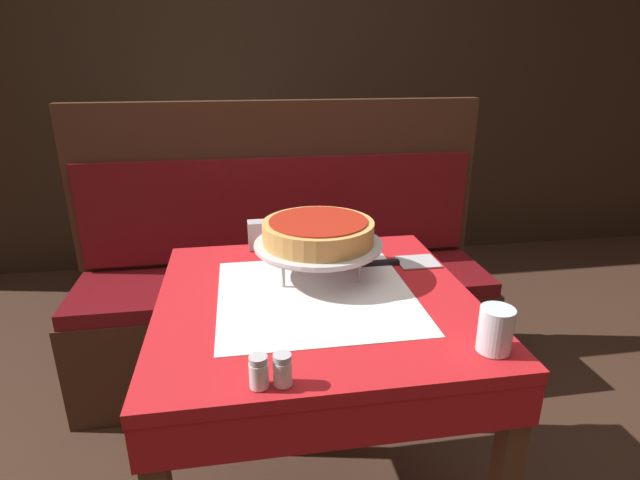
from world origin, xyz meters
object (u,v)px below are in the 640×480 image
object	(u,v)px
salt_shaker	(259,372)
deep_dish_pizza	(318,231)
dining_table_rear	(218,185)
condiment_caddy	(199,162)
dining_table_front	(316,327)
pizza_pan_stand	(318,246)
napkin_holder	(264,235)
pepper_shaker	(283,370)
pizza_server	(398,262)
booth_bench	(286,302)
water_glass_near	(495,330)

from	to	relation	value
salt_shaker	deep_dish_pizza	bearing A→B (deg)	68.64
dining_table_rear	condiment_caddy	xyz separation A→B (m)	(-0.09, -0.05, 0.14)
dining_table_front	salt_shaker	bearing A→B (deg)	-114.27
pizza_pan_stand	salt_shaker	bearing A→B (deg)	-111.36
dining_table_front	napkin_holder	size ratio (longest dim) A/B	8.04
pepper_shaker	condiment_caddy	xyz separation A→B (m)	(-0.28, 1.94, 0.01)
pizza_pan_stand	pepper_shaker	world-z (taller)	pizza_pan_stand
salt_shaker	condiment_caddy	bearing A→B (deg)	96.83
dining_table_front	dining_table_rear	world-z (taller)	dining_table_rear
pizza_server	condiment_caddy	bearing A→B (deg)	115.17
pepper_shaker	napkin_holder	xyz separation A→B (m)	(0.01, 0.72, 0.01)
deep_dish_pizza	napkin_holder	xyz separation A→B (m)	(-0.14, 0.24, -0.09)
deep_dish_pizza	dining_table_rear	bearing A→B (deg)	102.27
salt_shaker	dining_table_rear	bearing A→B (deg)	94.09
deep_dish_pizza	salt_shaker	bearing A→B (deg)	-111.36
dining_table_rear	booth_bench	distance (m)	0.94
dining_table_rear	water_glass_near	distance (m)	2.05
booth_bench	deep_dish_pizza	distance (m)	0.88
dining_table_rear	water_glass_near	world-z (taller)	water_glass_near
napkin_holder	condiment_caddy	size ratio (longest dim) A/B	0.68
pizza_pan_stand	napkin_holder	size ratio (longest dim) A/B	3.52
booth_bench	salt_shaker	world-z (taller)	booth_bench
dining_table_front	pizza_server	bearing A→B (deg)	31.04
napkin_holder	booth_bench	bearing A→B (deg)	76.98
booth_bench	deep_dish_pizza	size ratio (longest dim) A/B	5.71
water_glass_near	napkin_holder	xyz separation A→B (m)	(-0.44, 0.67, -0.00)
deep_dish_pizza	water_glass_near	size ratio (longest dim) A/B	3.14
booth_bench	pepper_shaker	bearing A→B (deg)	-95.33
deep_dish_pizza	salt_shaker	size ratio (longest dim) A/B	4.72
pizza_server	condiment_caddy	xyz separation A→B (m)	(-0.67, 1.42, 0.04)
dining_table_rear	condiment_caddy	bearing A→B (deg)	-150.24
dining_table_front	napkin_holder	distance (m)	0.40
pepper_shaker	napkin_holder	distance (m)	0.72
salt_shaker	napkin_holder	distance (m)	0.72
dining_table_front	pizza_pan_stand	bearing A→B (deg)	78.01
booth_bench	condiment_caddy	distance (m)	0.99
booth_bench	salt_shaker	xyz separation A→B (m)	(-0.15, -1.16, 0.46)
pizza_pan_stand	condiment_caddy	bearing A→B (deg)	106.00
dining_table_rear	pizza_server	bearing A→B (deg)	-68.59
pizza_pan_stand	water_glass_near	distance (m)	0.53
dining_table_front	condiment_caddy	distance (m)	1.64
booth_bench	pepper_shaker	xyz separation A→B (m)	(-0.11, -1.16, 0.46)
booth_bench	pepper_shaker	world-z (taller)	booth_bench
booth_bench	napkin_holder	size ratio (longest dim) A/B	17.36
dining_table_front	salt_shaker	distance (m)	0.41
deep_dish_pizza	condiment_caddy	xyz separation A→B (m)	(-0.42, 1.46, -0.09)
napkin_holder	salt_shaker	bearing A→B (deg)	-93.95
salt_shaker	napkin_holder	size ratio (longest dim) A/B	0.64
booth_bench	water_glass_near	distance (m)	1.26
salt_shaker	condiment_caddy	world-z (taller)	condiment_caddy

